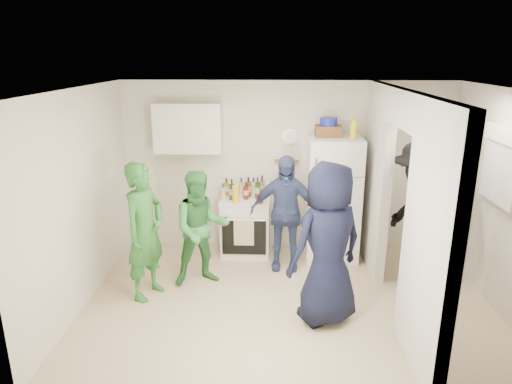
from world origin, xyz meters
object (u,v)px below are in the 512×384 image
(yellow_cup_stack_top, at_px, (354,129))
(person_green_center, at_px, (201,228))
(stove, at_px, (245,226))
(person_nook, at_px, (417,217))
(person_navy, at_px, (328,244))
(wicker_basket, at_px, (328,131))
(person_denim, at_px, (284,213))
(fridge, at_px, (332,198))
(person_green_left, at_px, (145,231))
(blue_bowl, at_px, (329,122))

(yellow_cup_stack_top, relative_size, person_green_center, 0.17)
(stove, bearing_deg, person_nook, -23.78)
(stove, height_order, person_navy, person_navy)
(stove, height_order, yellow_cup_stack_top, yellow_cup_stack_top)
(wicker_basket, xyz_separation_m, person_denim, (-0.59, -0.46, -1.04))
(wicker_basket, relative_size, person_denim, 0.22)
(fridge, bearing_deg, person_navy, -98.58)
(person_green_center, bearing_deg, fridge, 8.29)
(stove, xyz_separation_m, person_green_left, (-1.11, -1.28, 0.41))
(wicker_basket, height_order, person_green_left, wicker_basket)
(stove, xyz_separation_m, fridge, (1.25, -0.03, 0.45))
(fridge, distance_m, person_nook, 1.30)
(stove, xyz_separation_m, person_green_center, (-0.50, -0.92, 0.32))
(yellow_cup_stack_top, height_order, person_denim, yellow_cup_stack_top)
(stove, xyz_separation_m, person_denim, (0.56, -0.44, 0.37))
(person_denim, bearing_deg, wicker_basket, 41.32)
(fridge, relative_size, person_nook, 0.93)
(yellow_cup_stack_top, distance_m, person_green_center, 2.41)
(stove, distance_m, person_denim, 0.80)
(stove, distance_m, fridge, 1.33)
(yellow_cup_stack_top, xyz_separation_m, person_nook, (0.70, -0.82, -0.94))
(blue_bowl, distance_m, yellow_cup_stack_top, 0.36)
(blue_bowl, distance_m, person_navy, 2.05)
(blue_bowl, bearing_deg, person_nook, -43.79)
(yellow_cup_stack_top, bearing_deg, fridge, 155.56)
(stove, relative_size, person_navy, 0.47)
(stove, xyz_separation_m, wicker_basket, (1.15, 0.02, 1.41))
(person_green_center, bearing_deg, person_denim, 5.65)
(yellow_cup_stack_top, xyz_separation_m, person_green_center, (-1.97, -0.79, -1.14))
(person_navy, bearing_deg, person_green_center, -58.74)
(fridge, height_order, person_navy, person_navy)
(wicker_basket, distance_m, person_denim, 1.28)
(person_navy, distance_m, person_nook, 1.41)
(stove, height_order, wicker_basket, wicker_basket)
(person_green_center, height_order, person_denim, person_denim)
(yellow_cup_stack_top, xyz_separation_m, person_navy, (-0.48, -1.60, -0.98))
(person_green_left, bearing_deg, blue_bowl, -37.51)
(fridge, height_order, wicker_basket, wicker_basket)
(fridge, xyz_separation_m, yellow_cup_stack_top, (0.22, -0.10, 1.01))
(person_denim, xyz_separation_m, person_navy, (0.43, -1.29, 0.11))
(blue_bowl, bearing_deg, person_navy, -95.11)
(blue_bowl, distance_m, person_green_left, 2.84)
(yellow_cup_stack_top, height_order, person_green_center, yellow_cup_stack_top)
(stove, relative_size, blue_bowl, 3.56)
(person_navy, bearing_deg, person_green_left, -42.48)
(person_nook, bearing_deg, wicker_basket, -141.69)
(wicker_basket, relative_size, yellow_cup_stack_top, 1.40)
(fridge, height_order, blue_bowl, blue_bowl)
(wicker_basket, relative_size, person_navy, 0.19)
(blue_bowl, bearing_deg, wicker_basket, 0.00)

